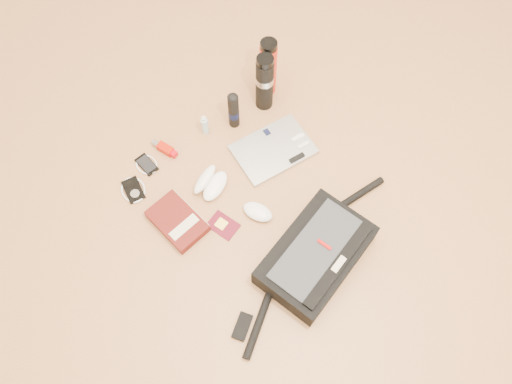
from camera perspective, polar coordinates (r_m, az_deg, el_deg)
ground at (r=1.93m, az=1.44°, el=-1.96°), size 4.00×4.00×0.00m
messenger_bag at (r=1.81m, az=6.83°, el=-7.23°), size 0.85×0.34×0.12m
laptop at (r=2.04m, az=2.03°, el=4.87°), size 0.34×0.26×0.03m
book at (r=1.91m, az=-8.95°, el=-3.29°), size 0.16×0.23×0.04m
passport at (r=1.90m, az=-3.78°, el=-3.81°), size 0.11×0.13×0.01m
mouse at (r=1.90m, az=0.21°, el=-2.29°), size 0.11×0.14×0.04m
sunglasses_case at (r=1.95m, az=-5.27°, el=1.08°), size 0.18×0.16×0.08m
ipod at (r=2.01m, az=-13.84°, el=0.23°), size 0.11×0.12×0.01m
phone at (r=2.06m, az=-12.40°, el=3.08°), size 0.08×0.10×0.01m
inhaler at (r=2.07m, az=-10.41°, el=4.92°), size 0.06×0.12×0.03m
spray_bottle at (r=2.07m, az=-5.87°, el=7.58°), size 0.03×0.03×0.11m
aerosol_can at (r=2.04m, az=-2.58°, el=9.32°), size 0.05×0.05×0.19m
thermos_black at (r=2.07m, az=0.99°, el=12.43°), size 0.08×0.08×0.28m
thermos_red at (r=2.12m, az=1.38°, el=14.05°), size 0.08×0.08×0.28m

